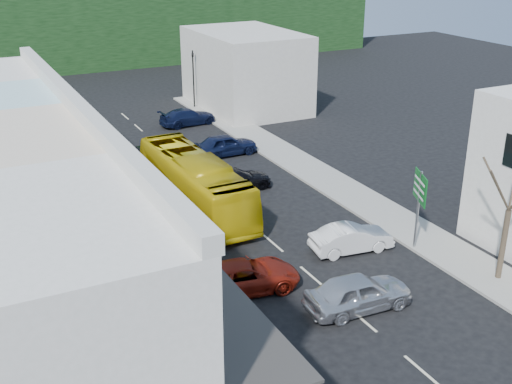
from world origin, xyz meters
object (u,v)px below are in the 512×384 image
object	(u,v)px
car_red	(245,276)
traffic_signal	(193,80)
bus	(195,184)
car_white	(351,239)
street_tree	(509,210)
car_silver	(358,295)
pedestrian_left	(125,273)
direction_sign	(418,211)

from	to	relation	value
car_red	traffic_signal	world-z (taller)	traffic_signal
bus	car_white	bearing A→B (deg)	-60.54
street_tree	traffic_signal	size ratio (longest dim) A/B	1.35
car_silver	street_tree	xyz separation A→B (m)	(7.41, -0.92, 2.90)
bus	street_tree	bearing A→B (deg)	-57.07
car_silver	traffic_signal	size ratio (longest dim) A/B	0.82
car_red	street_tree	xyz separation A→B (m)	(11.12, -4.59, 2.90)
bus	street_tree	xyz separation A→B (m)	(9.66, -14.32, 2.05)
car_silver	pedestrian_left	world-z (taller)	pedestrian_left
car_red	street_tree	distance (m)	12.37
car_white	bus	bearing A→B (deg)	37.63
car_white	traffic_signal	bearing A→B (deg)	0.71
car_white	pedestrian_left	distance (m)	11.61
car_silver	traffic_signal	bearing A→B (deg)	-6.82
direction_sign	pedestrian_left	bearing A→B (deg)	-166.43
car_red	direction_sign	distance (m)	9.76
car_silver	direction_sign	bearing A→B (deg)	-56.99
car_white	pedestrian_left	bearing A→B (deg)	90.95
direction_sign	street_tree	xyz separation A→B (m)	(1.47, -4.30, 1.45)
car_red	pedestrian_left	distance (m)	5.45
bus	car_red	xyz separation A→B (m)	(-1.45, -9.72, -0.85)
bus	car_red	size ratio (longest dim) A/B	2.52
pedestrian_left	direction_sign	world-z (taller)	direction_sign
direction_sign	bus	bearing A→B (deg)	152.76
car_red	direction_sign	xyz separation A→B (m)	(9.64, -0.29, 1.45)
car_silver	traffic_signal	xyz separation A→B (m)	(6.28, 35.10, 1.98)
bus	car_silver	size ratio (longest dim) A/B	2.64
car_silver	street_tree	distance (m)	8.01
street_tree	direction_sign	bearing A→B (deg)	108.92
car_red	traffic_signal	size ratio (longest dim) A/B	0.86
car_silver	street_tree	bearing A→B (deg)	-93.74
car_white	car_red	world-z (taller)	same
bus	car_white	world-z (taller)	bus
car_silver	car_red	xyz separation A→B (m)	(-3.71, 3.68, 0.00)
pedestrian_left	street_tree	world-z (taller)	street_tree
direction_sign	car_silver	bearing A→B (deg)	-126.81
bus	car_silver	distance (m)	13.61
bus	pedestrian_left	size ratio (longest dim) A/B	6.82
direction_sign	street_tree	world-z (taller)	street_tree
bus	traffic_signal	size ratio (longest dim) A/B	2.17
bus	traffic_signal	xyz separation A→B (m)	(8.53, 21.70, 1.13)
bus	car_red	world-z (taller)	bus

